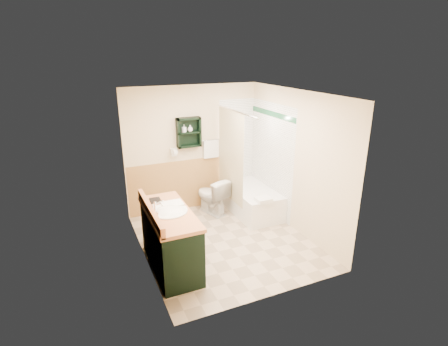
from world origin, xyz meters
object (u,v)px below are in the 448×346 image
vanity (170,239)px  vanity_book (150,195)px  toilet (212,196)px  soap_bottle_a (184,130)px  hair_dryer (174,152)px  wall_shelf (189,132)px  bathtub (250,199)px  soap_bottle_b (190,129)px

vanity → vanity_book: vanity_book is taller
toilet → soap_bottle_a: size_ratio=5.17×
hair_dryer → vanity: 2.01m
wall_shelf → bathtub: bearing=-27.7°
soap_bottle_b → wall_shelf: bearing=169.3°
wall_shelf → bathtub: 1.74m
wall_shelf → bathtub: (1.03, -0.54, -1.31)m
hair_dryer → vanity: (-0.59, -1.77, -0.76)m
vanity_book → soap_bottle_a: size_ratio=1.52×
soap_bottle_a → bathtub: bearing=-25.5°
bathtub → vanity: bearing=-147.9°
bathtub → vanity_book: 2.34m
soap_bottle_a → soap_bottle_b: size_ratio=1.13×
vanity → soap_bottle_b: (0.92, 1.74, 1.17)m
hair_dryer → vanity: size_ratio=0.17×
bathtub → soap_bottle_a: (-1.11, 0.53, 1.35)m
bathtub → soap_bottle_a: soap_bottle_a is taller
vanity → soap_bottle_b: bearing=62.0°
hair_dryer → bathtub: bearing=-23.0°
wall_shelf → soap_bottle_b: size_ratio=4.53×
soap_bottle_b → soap_bottle_a: bearing=180.0°
wall_shelf → vanity: (-0.89, -1.74, -1.11)m
bathtub → toilet: (-0.71, 0.21, 0.10)m
toilet → vanity_book: size_ratio=3.40×
wall_shelf → soap_bottle_b: bearing=-10.7°
wall_shelf → vanity_book: wall_shelf is taller
bathtub → wall_shelf: bearing=152.3°
bathtub → soap_bottle_b: (-1.00, 0.53, 1.37)m
vanity → soap_bottle_a: size_ratio=10.08×
toilet → soap_bottle_b: bearing=-67.2°
vanity_book → soap_bottle_b: soap_bottle_b is taller
vanity_book → soap_bottle_a: (0.97, 1.30, 0.62)m
toilet → vanity: bearing=30.7°
vanity → vanity_book: 0.71m
hair_dryer → bathtub: 1.73m
hair_dryer → soap_bottle_b: soap_bottle_b is taller
toilet → soap_bottle_b: size_ratio=5.85×
soap_bottle_a → hair_dryer: bearing=171.9°
wall_shelf → vanity: bearing=-117.2°
hair_dryer → soap_bottle_a: soap_bottle_a is taller
wall_shelf → soap_bottle_a: (-0.09, -0.01, 0.05)m
vanity → toilet: size_ratio=1.95×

